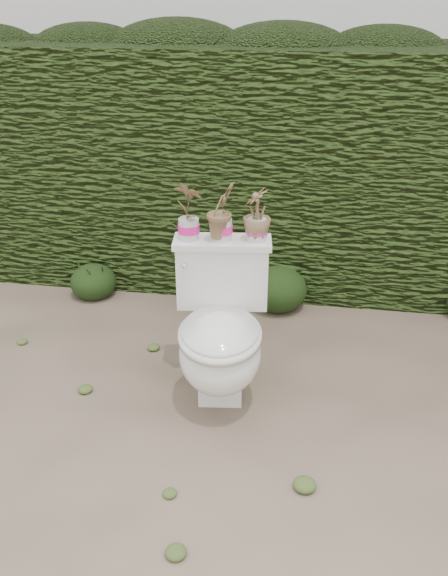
% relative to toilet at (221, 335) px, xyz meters
% --- Properties ---
extents(ground, '(60.00, 60.00, 0.00)m').
position_rel_toilet_xyz_m(ground, '(0.18, -0.04, -0.36)').
color(ground, '#89735E').
rests_on(ground, ground).
extents(hedge, '(8.00, 1.00, 1.60)m').
position_rel_toilet_xyz_m(hedge, '(0.18, 1.56, 0.44)').
color(hedge, '#39521B').
rests_on(hedge, ground).
extents(toilet, '(0.53, 0.73, 0.78)m').
position_rel_toilet_xyz_m(toilet, '(0.00, 0.00, 0.00)').
color(toilet, silver).
rests_on(toilet, ground).
extents(potted_plant_left, '(0.18, 0.16, 0.29)m').
position_rel_toilet_xyz_m(potted_plant_left, '(-0.20, 0.22, 0.57)').
color(potted_plant_left, '#377925').
rests_on(potted_plant_left, toilet).
extents(potted_plant_center, '(0.20, 0.20, 0.29)m').
position_rel_toilet_xyz_m(potted_plant_center, '(-0.03, 0.24, 0.56)').
color(potted_plant_center, '#377925').
rests_on(potted_plant_center, toilet).
extents(potted_plant_right, '(0.15, 0.15, 0.26)m').
position_rel_toilet_xyz_m(potted_plant_right, '(0.14, 0.26, 0.55)').
color(potted_plant_right, '#377925').
rests_on(potted_plant_right, toilet).
extents(liriope_clump_1, '(0.31, 0.31, 0.25)m').
position_rel_toilet_xyz_m(liriope_clump_1, '(-1.05, 0.98, -0.23)').
color(liriope_clump_1, '#213613').
rests_on(liriope_clump_1, ground).
extents(liriope_clump_2, '(0.39, 0.39, 0.31)m').
position_rel_toilet_xyz_m(liriope_clump_2, '(0.22, 1.01, -0.20)').
color(liriope_clump_2, '#213613').
rests_on(liriope_clump_2, ground).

